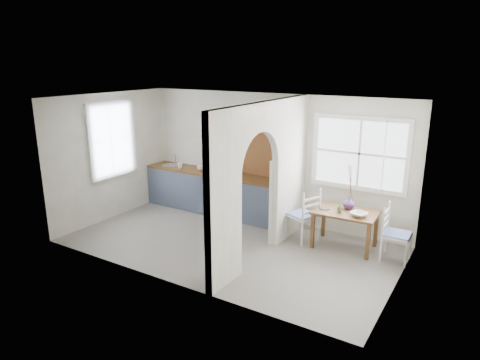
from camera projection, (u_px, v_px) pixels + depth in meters
The scene contains 26 objects.
floor at pixel (229, 245), 7.74m from camera, with size 5.80×3.20×0.01m, color gray.
ceiling at pixel (228, 99), 7.04m from camera, with size 5.80×3.20×0.01m, color silver.
walls at pixel (228, 175), 7.39m from camera, with size 5.81×3.21×2.60m.
partition at pixel (266, 171), 7.04m from camera, with size 0.12×3.20×2.60m.
kitchen_window at pixel (111, 140), 8.74m from camera, with size 0.10×1.16×1.50m, color white, non-canonical shape.
nook_window at pixel (359, 154), 7.68m from camera, with size 1.76×0.10×1.30m, color white, non-canonical shape.
counter at pixel (218, 192), 9.27m from camera, with size 3.50×0.60×0.90m.
sink at pixel (171, 166), 9.79m from camera, with size 0.40×0.40×0.02m, color silver.
backsplash at pixel (262, 155), 8.77m from camera, with size 1.65×0.03×0.90m, color brown.
shelf at pixel (260, 123), 8.52m from camera, with size 1.75×0.20×0.21m.
pendant_lamp at pixel (268, 133), 8.10m from camera, with size 0.26×0.26×0.16m, color beige.
utensil_rail at pixel (283, 161), 7.78m from camera, with size 0.02×0.02×0.50m, color silver.
dining_table at pixel (344, 229), 7.55m from camera, with size 1.08×0.72×0.68m, color brown, non-canonical shape.
chair_left at pixel (303, 214), 7.81m from camera, with size 0.46×0.46×1.01m, color silver, non-canonical shape.
chair_right at pixel (397, 234), 7.00m from camera, with size 0.43×0.43×0.95m, color silver, non-canonical shape.
kettle at pixel (282, 179), 8.19m from camera, with size 0.20×0.16×0.25m, color white, non-canonical shape.
mug_a at pixel (180, 166), 9.52m from camera, with size 0.12×0.12×0.11m, color white.
mug_b at pixel (200, 168), 9.35m from camera, with size 0.13×0.13×0.10m, color white.
knife_block at pixel (207, 166), 9.33m from camera, with size 0.09×0.13×0.20m, color #332218.
jar at pixel (230, 171), 9.02m from camera, with size 0.09×0.09×0.14m, color olive.
towel_magenta at pixel (282, 220), 8.19m from camera, with size 0.02×0.03×0.57m, color #D7256C.
towel_orange at pixel (281, 222), 8.15m from camera, with size 0.02×0.03×0.53m, color orange.
bowl at pixel (359, 214), 7.22m from camera, with size 0.27×0.27×0.07m, color white.
table_cup at pixel (340, 209), 7.41m from camera, with size 0.11×0.11×0.10m, color #5B8456.
plate at pixel (325, 208), 7.58m from camera, with size 0.18×0.18×0.02m, color #382F2E.
vase at pixel (349, 203), 7.55m from camera, with size 0.21×0.21×0.22m, color #4C2B62.
Camera 1 is at (3.91, -5.97, 3.21)m, focal length 32.00 mm.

